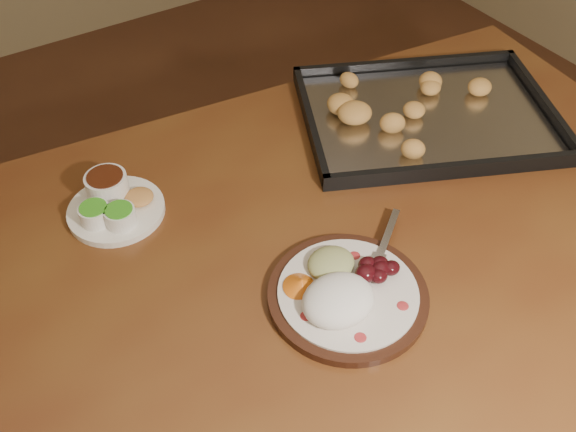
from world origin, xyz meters
TOP-DOWN VIEW (x-y plane):
  - ground at (0.00, 0.00)m, footprint 4.00×4.00m
  - dining_table at (0.01, -0.25)m, footprint 1.59×1.06m
  - dinner_plate at (-0.01, -0.37)m, footprint 0.30×0.25m
  - condiment_saucer at (-0.24, -0.00)m, footprint 0.17×0.17m
  - baking_tray at (0.40, -0.10)m, footprint 0.61×0.54m

SIDE VIEW (x-z plane):
  - ground at x=0.00m, z-range 0.00..0.00m
  - dining_table at x=0.01m, z-range 0.28..1.03m
  - baking_tray at x=0.40m, z-range 0.74..0.79m
  - dinner_plate at x=-0.01m, z-range 0.74..0.80m
  - condiment_saucer at x=-0.24m, z-range 0.74..0.80m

